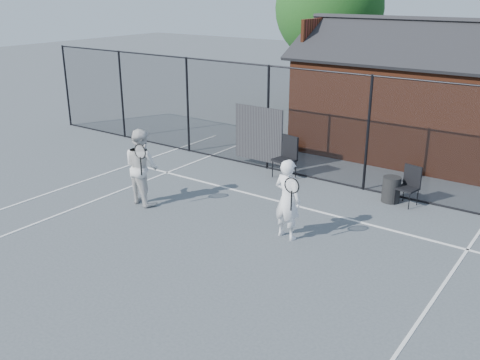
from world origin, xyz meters
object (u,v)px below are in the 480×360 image
Objects in this scene: clubhouse at (404,102)px; chair_left at (284,158)px; player_front at (288,199)px; chair_right at (407,187)px; waste_bin at (391,189)px; player_back at (142,167)px.

clubhouse reaches higher than chair_left.
player_front is at bearing -45.80° from chair_left.
player_front is 1.82× the size of chair_right.
clubhouse reaches higher than waste_bin.
chair_left is at bearing -168.32° from chair_right.
chair_right is (5.31, 3.59, -0.46)m from player_back.
player_back is at bearing -105.09° from chair_left.
player_back reaches higher than chair_right.
chair_left is 3.07m from waste_bin.
chair_left is at bearing 180.00° from waste_bin.
player_front is 0.93× the size of player_back.
clubhouse is 3.49× the size of player_back.
waste_bin is at bearing 36.10° from player_back.
clubhouse is at bearing 107.43° from waste_bin.
clubhouse is 8.76m from player_back.
clubhouse is 6.85× the size of chair_right.
clubhouse reaches higher than chair_right.
player_back is 1.64× the size of chair_left.
player_back is 2.90× the size of waste_bin.
clubhouse is 10.13× the size of waste_bin.
player_back reaches higher than waste_bin.
player_back reaches higher than player_front.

